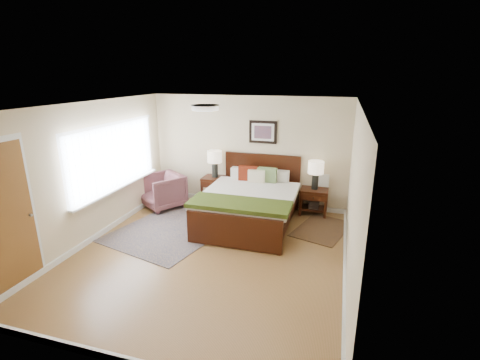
% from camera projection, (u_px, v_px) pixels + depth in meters
% --- Properties ---
extents(floor, '(5.00, 5.00, 0.00)m').
position_uv_depth(floor, '(209.00, 253.00, 5.97)').
color(floor, brown).
rests_on(floor, ground).
extents(back_wall, '(4.50, 0.04, 2.50)m').
position_uv_depth(back_wall, '(248.00, 152.00, 7.89)').
color(back_wall, beige).
rests_on(back_wall, ground).
extents(front_wall, '(4.50, 0.04, 2.50)m').
position_uv_depth(front_wall, '(111.00, 261.00, 3.31)').
color(front_wall, beige).
rests_on(front_wall, ground).
extents(left_wall, '(0.04, 5.00, 2.50)m').
position_uv_depth(left_wall, '(90.00, 173.00, 6.20)').
color(left_wall, beige).
rests_on(left_wall, ground).
extents(right_wall, '(0.04, 5.00, 2.50)m').
position_uv_depth(right_wall, '(353.00, 197.00, 4.99)').
color(right_wall, beige).
rests_on(right_wall, ground).
extents(ceiling, '(4.50, 5.00, 0.02)m').
position_uv_depth(ceiling, '(205.00, 105.00, 5.23)').
color(ceiling, white).
rests_on(ceiling, back_wall).
extents(window, '(0.11, 2.72, 1.32)m').
position_uv_depth(window, '(116.00, 158.00, 6.79)').
color(window, silver).
rests_on(window, left_wall).
extents(door, '(0.06, 1.00, 2.18)m').
position_uv_depth(door, '(4.00, 221.00, 4.65)').
color(door, silver).
rests_on(door, ground).
extents(ceil_fixture, '(0.44, 0.44, 0.08)m').
position_uv_depth(ceil_fixture, '(205.00, 107.00, 5.24)').
color(ceil_fixture, white).
rests_on(ceil_fixture, ceiling).
extents(bed, '(1.85, 2.25, 1.21)m').
position_uv_depth(bed, '(250.00, 198.00, 6.98)').
color(bed, '#351307').
rests_on(bed, ground).
extents(wall_art, '(0.62, 0.05, 0.50)m').
position_uv_depth(wall_art, '(263.00, 132.00, 7.63)').
color(wall_art, black).
rests_on(wall_art, back_wall).
extents(nightstand_left, '(0.55, 0.50, 0.66)m').
position_uv_depth(nightstand_left, '(215.00, 182.00, 8.07)').
color(nightstand_left, '#351307').
rests_on(nightstand_left, ground).
extents(nightstand_right, '(0.58, 0.44, 0.58)m').
position_uv_depth(nightstand_right, '(314.00, 199.00, 7.51)').
color(nightstand_right, '#351307').
rests_on(nightstand_right, ground).
extents(lamp_left, '(0.33, 0.33, 0.61)m').
position_uv_depth(lamp_left, '(215.00, 159.00, 7.92)').
color(lamp_left, black).
rests_on(lamp_left, nightstand_left).
extents(lamp_right, '(0.33, 0.33, 0.61)m').
position_uv_depth(lamp_right, '(316.00, 170.00, 7.33)').
color(lamp_right, black).
rests_on(lamp_right, nightstand_right).
extents(armchair, '(1.17, 1.17, 0.78)m').
position_uv_depth(armchair, '(163.00, 191.00, 7.92)').
color(armchair, brown).
rests_on(armchair, ground).
extents(rug_persian, '(2.44, 2.99, 0.01)m').
position_uv_depth(rug_persian, '(178.00, 226.00, 7.00)').
color(rug_persian, '#0B1439').
rests_on(rug_persian, ground).
extents(rug_navy, '(1.23, 1.52, 0.01)m').
position_uv_depth(rug_navy, '(322.00, 229.00, 6.88)').
color(rug_navy, black).
rests_on(rug_navy, ground).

